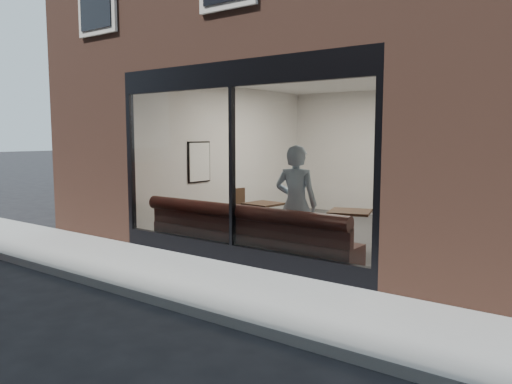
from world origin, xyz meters
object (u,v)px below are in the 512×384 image
Objects in this scene: cafe_chair_left at (232,220)px; cafe_table_left at (264,204)px; cafe_table_right at (350,212)px; person at (296,204)px; banquette at (248,245)px.

cafe_table_left is at bearing 170.64° from cafe_chair_left.
cafe_table_left is 1.60× the size of cafe_chair_left.
cafe_table_right is at bearing 1.99° from cafe_table_left.
person is 2.95m from cafe_chair_left.
banquette is 6.42× the size of cafe_table_left.
cafe_table_right is at bearing -125.51° from person.
person is 4.89× the size of cafe_chair_left.
cafe_table_left is (-0.56, 1.23, 0.52)m from banquette.
person reaches higher than cafe_table_right.
cafe_table_right is (0.45, 1.05, -0.21)m from person.
cafe_table_right is (1.24, 1.29, 0.52)m from banquette.
banquette is 10.28× the size of cafe_chair_left.
person is 1.68m from cafe_table_left.
person is 2.76× the size of cafe_table_right.
cafe_table_right is 3.00m from cafe_chair_left.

